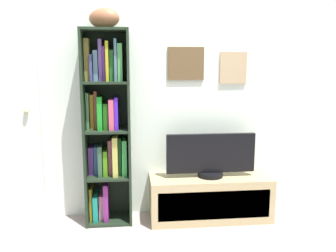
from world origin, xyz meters
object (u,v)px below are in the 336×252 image
object	(u,v)px
football	(104,18)
television	(211,156)
tv_stand	(210,197)
bookshelf	(106,128)

from	to	relation	value
football	television	size ratio (longest dim) A/B	0.33
football	television	world-z (taller)	football
football	tv_stand	bearing A→B (deg)	-3.00
tv_stand	bookshelf	bearing A→B (deg)	175.09
football	television	bearing A→B (deg)	-2.93
football	tv_stand	size ratio (longest dim) A/B	0.24
bookshelf	television	bearing A→B (deg)	-4.83
tv_stand	football	bearing A→B (deg)	177.00
tv_stand	television	size ratio (longest dim) A/B	1.37
bookshelf	television	distance (m)	0.93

